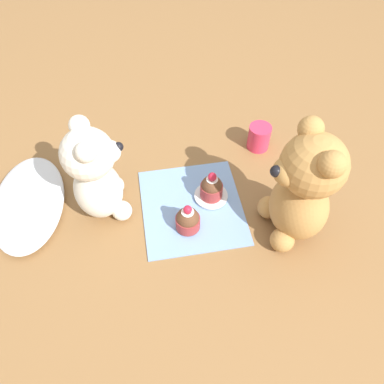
{
  "coord_description": "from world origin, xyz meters",
  "views": [
    {
      "loc": [
        -0.51,
        0.09,
        0.71
      ],
      "look_at": [
        0.0,
        0.0,
        0.06
      ],
      "focal_mm": 35.0,
      "sensor_mm": 36.0,
      "label": 1
    }
  ],
  "objects_px": {
    "cupcake_near_tan_bear": "(212,187)",
    "teddy_bear_tan": "(303,189)",
    "saucer_plate": "(211,196)",
    "juice_glass": "(259,137)",
    "cupcake_near_cream_bear": "(188,220)",
    "teddy_bear_cream": "(96,174)"
  },
  "relations": [
    {
      "from": "cupcake_near_tan_bear",
      "to": "teddy_bear_tan",
      "type": "bearing_deg",
      "value": -125.13
    },
    {
      "from": "cupcake_near_tan_bear",
      "to": "saucer_plate",
      "type": "bearing_deg",
      "value": -116.57
    },
    {
      "from": "teddy_bear_tan",
      "to": "saucer_plate",
      "type": "bearing_deg",
      "value": -126.86
    },
    {
      "from": "saucer_plate",
      "to": "juice_glass",
      "type": "bearing_deg",
      "value": -46.42
    },
    {
      "from": "cupcake_near_cream_bear",
      "to": "juice_glass",
      "type": "distance_m",
      "value": 0.32
    },
    {
      "from": "teddy_bear_cream",
      "to": "teddy_bear_tan",
      "type": "height_order",
      "value": "teddy_bear_tan"
    },
    {
      "from": "teddy_bear_cream",
      "to": "cupcake_near_cream_bear",
      "type": "relative_size",
      "value": 3.34
    },
    {
      "from": "teddy_bear_tan",
      "to": "saucer_plate",
      "type": "distance_m",
      "value": 0.23
    },
    {
      "from": "teddy_bear_cream",
      "to": "teddy_bear_tan",
      "type": "xyz_separation_m",
      "value": [
        -0.13,
        -0.41,
        0.02
      ]
    },
    {
      "from": "teddy_bear_tan",
      "to": "juice_glass",
      "type": "xyz_separation_m",
      "value": [
        0.26,
        -0.0,
        -0.1
      ]
    },
    {
      "from": "cupcake_near_tan_bear",
      "to": "juice_glass",
      "type": "xyz_separation_m",
      "value": [
        0.15,
        -0.16,
        -0.01
      ]
    },
    {
      "from": "teddy_bear_tan",
      "to": "juice_glass",
      "type": "distance_m",
      "value": 0.28
    },
    {
      "from": "cupcake_near_cream_bear",
      "to": "saucer_plate",
      "type": "xyz_separation_m",
      "value": [
        0.07,
        -0.07,
        -0.02
      ]
    },
    {
      "from": "teddy_bear_tan",
      "to": "juice_glass",
      "type": "height_order",
      "value": "teddy_bear_tan"
    },
    {
      "from": "teddy_bear_tan",
      "to": "cupcake_near_tan_bear",
      "type": "bearing_deg",
      "value": -126.86
    },
    {
      "from": "teddy_bear_tan",
      "to": "juice_glass",
      "type": "relative_size",
      "value": 4.14
    },
    {
      "from": "saucer_plate",
      "to": "cupcake_near_tan_bear",
      "type": "relative_size",
      "value": 1.05
    },
    {
      "from": "teddy_bear_tan",
      "to": "teddy_bear_cream",
      "type": "bearing_deg",
      "value": -108.87
    },
    {
      "from": "saucer_plate",
      "to": "teddy_bear_cream",
      "type": "bearing_deg",
      "value": 86.64
    },
    {
      "from": "teddy_bear_tan",
      "to": "saucer_plate",
      "type": "height_order",
      "value": "teddy_bear_tan"
    },
    {
      "from": "teddy_bear_tan",
      "to": "saucer_plate",
      "type": "xyz_separation_m",
      "value": [
        0.11,
        0.16,
        -0.13
      ]
    },
    {
      "from": "teddy_bear_tan",
      "to": "cupcake_near_cream_bear",
      "type": "bearing_deg",
      "value": -100.94
    }
  ]
}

